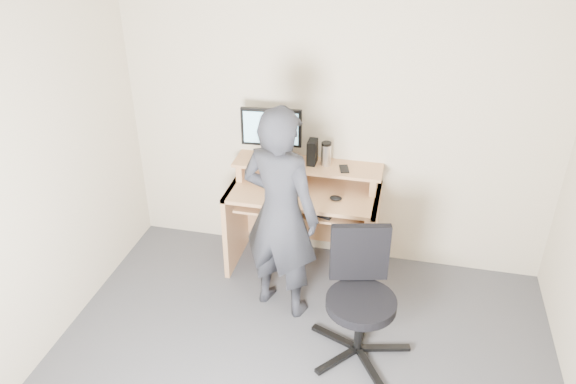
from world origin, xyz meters
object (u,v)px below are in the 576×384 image
at_px(monitor, 271,131).
at_px(person, 280,214).
at_px(desk, 305,207).
at_px(office_chair, 360,291).

bearing_deg(monitor, person, -75.33).
bearing_deg(desk, office_chair, -58.13).
distance_m(desk, office_chair, 1.06).
bearing_deg(monitor, office_chair, -52.80).
relative_size(monitor, office_chair, 0.53).
height_order(desk, person, person).
distance_m(desk, person, 0.65).
height_order(office_chair, person, person).
bearing_deg(desk, person, -96.57).
bearing_deg(desk, monitor, 171.38).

